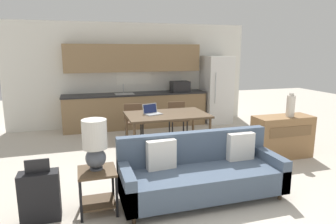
{
  "coord_description": "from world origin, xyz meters",
  "views": [
    {
      "loc": [
        -1.43,
        -3.35,
        2.0
      ],
      "look_at": [
        0.03,
        1.5,
        0.95
      ],
      "focal_mm": 32.0,
      "sensor_mm": 36.0,
      "label": 1
    }
  ],
  "objects": [
    {
      "name": "dining_table",
      "position": [
        0.21,
        2.17,
        0.71
      ],
      "size": [
        1.59,
        1.0,
        0.77
      ],
      "color": "brown",
      "rests_on": "ground_plane"
    },
    {
      "name": "dining_chair_far_right",
      "position": [
        0.73,
        3.03,
        0.49
      ],
      "size": [
        0.46,
        0.46,
        0.82
      ],
      "rotation": [
        0.0,
        0.0,
        -0.1
      ],
      "color": "brown",
      "rests_on": "ground_plane"
    },
    {
      "name": "ground_plane",
      "position": [
        0.0,
        0.0,
        0.0
      ],
      "size": [
        20.0,
        20.0,
        0.0
      ],
      "primitive_type": "plane",
      "color": "beige"
    },
    {
      "name": "couch",
      "position": [
        0.11,
        0.22,
        0.34
      ],
      "size": [
        2.21,
        0.8,
        0.87
      ],
      "color": "#3D2D1E",
      "rests_on": "ground_plane"
    },
    {
      "name": "side_table",
      "position": [
        -1.27,
        0.22,
        0.37
      ],
      "size": [
        0.46,
        0.46,
        0.55
      ],
      "color": "brown",
      "rests_on": "ground_plane"
    },
    {
      "name": "table_lamp",
      "position": [
        -1.27,
        0.26,
        0.9
      ],
      "size": [
        0.3,
        0.3,
        0.63
      ],
      "color": "#4C515B",
      "rests_on": "side_table"
    },
    {
      "name": "dining_chair_far_left",
      "position": [
        -0.29,
        3.06,
        0.49
      ],
      "size": [
        0.45,
        0.45,
        0.82
      ],
      "rotation": [
        0.0,
        0.0,
        -0.08
      ],
      "color": "brown",
      "rests_on": "ground_plane"
    },
    {
      "name": "vase",
      "position": [
        2.3,
        1.19,
        1.0
      ],
      "size": [
        0.15,
        0.15,
        0.44
      ],
      "color": "beige",
      "rests_on": "credenza"
    },
    {
      "name": "kitchen_counter",
      "position": [
        0.02,
        4.33,
        0.84
      ],
      "size": [
        3.72,
        0.65,
        2.15
      ],
      "color": "#8E704C",
      "rests_on": "ground_plane"
    },
    {
      "name": "wall_back",
      "position": [
        0.0,
        4.63,
        1.35
      ],
      "size": [
        6.4,
        0.07,
        2.7
      ],
      "color": "silver",
      "rests_on": "ground_plane"
    },
    {
      "name": "laptop",
      "position": [
        -0.08,
        2.24,
        0.82
      ],
      "size": [
        0.39,
        0.34,
        0.2
      ],
      "rotation": [
        0.0,
        0.0,
        0.33
      ],
      "color": "#B7BABC",
      "rests_on": "dining_table"
    },
    {
      "name": "suitcase",
      "position": [
        -1.94,
        0.21,
        0.31
      ],
      "size": [
        0.45,
        0.22,
        0.77
      ],
      "color": "black",
      "rests_on": "ground_plane"
    },
    {
      "name": "refrigerator",
      "position": [
        2.26,
        4.21,
        0.92
      ],
      "size": [
        0.72,
        0.77,
        1.84
      ],
      "color": "white",
      "rests_on": "ground_plane"
    },
    {
      "name": "credenza",
      "position": [
        2.21,
        1.23,
        0.4
      ],
      "size": [
        1.11,
        0.47,
        0.79
      ],
      "color": "olive",
      "rests_on": "ground_plane"
    }
  ]
}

